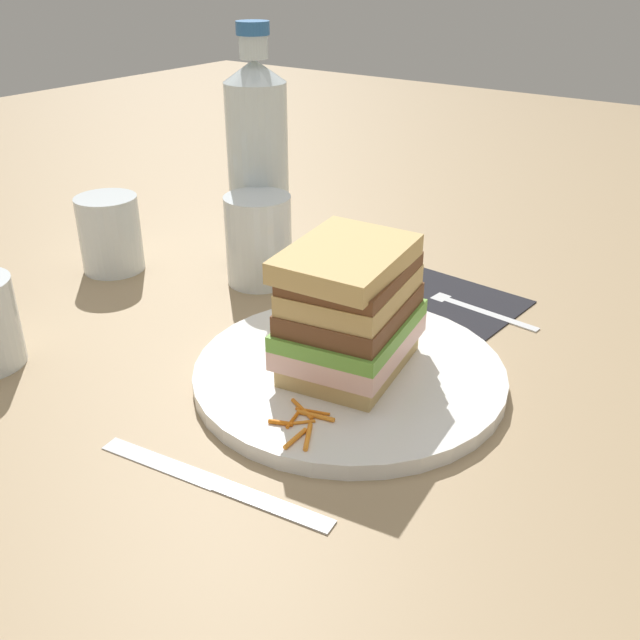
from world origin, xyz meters
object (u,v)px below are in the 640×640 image
at_px(main_plate, 347,375).
at_px(napkin_dark, 447,299).
at_px(knife, 218,484).
at_px(fork, 464,303).
at_px(water_bottle, 258,161).
at_px(juice_glass, 259,244).
at_px(sandwich, 348,312).
at_px(empty_tumbler_0, 110,234).

bearing_deg(main_plate, napkin_dark, 1.30).
bearing_deg(knife, napkin_dark, 1.23).
xyz_separation_m(napkin_dark, knife, (-0.38, -0.01, 0.00)).
height_order(fork, water_bottle, water_bottle).
bearing_deg(juice_glass, main_plate, -121.03).
distance_m(sandwich, fork, 0.22).
bearing_deg(water_bottle, juice_glass, -141.33).
xyz_separation_m(main_plate, knife, (-0.17, -0.00, -0.01)).
distance_m(main_plate, napkin_dark, 0.21).
bearing_deg(sandwich, fork, -4.91).
bearing_deg(empty_tumbler_0, napkin_dark, -66.83).
distance_m(knife, juice_glass, 0.37).
xyz_separation_m(main_plate, sandwich, (-0.00, 0.00, 0.06)).
xyz_separation_m(water_bottle, empty_tumbler_0, (-0.13, 0.12, -0.08)).
relative_size(sandwich, water_bottle, 0.51).
bearing_deg(napkin_dark, sandwich, -178.72).
bearing_deg(juice_glass, knife, -144.64).
xyz_separation_m(fork, juice_glass, (-0.08, 0.23, 0.04)).
bearing_deg(knife, sandwich, 1.18).
distance_m(main_plate, knife, 0.17).
distance_m(knife, water_bottle, 0.45).
bearing_deg(knife, main_plate, 1.15).
bearing_deg(fork, knife, 177.87).
height_order(main_plate, napkin_dark, main_plate).
bearing_deg(empty_tumbler_0, main_plate, -97.26).
relative_size(fork, water_bottle, 0.60).
distance_m(napkin_dark, water_bottle, 0.28).
bearing_deg(empty_tumbler_0, knife, -120.19).
xyz_separation_m(sandwich, napkin_dark, (0.21, 0.00, -0.07)).
relative_size(main_plate, juice_glass, 2.72).
xyz_separation_m(knife, empty_tumbler_0, (0.22, 0.38, 0.04)).
xyz_separation_m(fork, empty_tumbler_0, (-0.16, 0.39, 0.04)).
bearing_deg(juice_glass, sandwich, -121.14).
relative_size(sandwich, fork, 0.86).
height_order(napkin_dark, juice_glass, juice_glass).
xyz_separation_m(napkin_dark, water_bottle, (-0.03, 0.25, 0.12)).
distance_m(napkin_dark, empty_tumbler_0, 0.41).
bearing_deg(empty_tumbler_0, juice_glass, -65.31).
relative_size(knife, water_bottle, 0.72).
relative_size(napkin_dark, water_bottle, 0.57).
distance_m(knife, empty_tumbler_0, 0.44).
height_order(sandwich, water_bottle, water_bottle).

